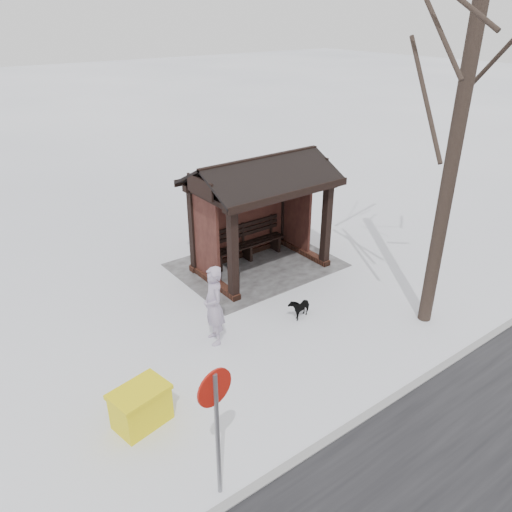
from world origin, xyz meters
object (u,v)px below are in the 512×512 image
(tree_near, at_px, (477,21))
(pedestrian, at_px, (214,306))
(dog, at_px, (300,307))
(bus_shelter, at_px, (257,191))
(grit_bin, at_px, (141,406))
(road_sign, at_px, (216,407))

(tree_near, distance_m, pedestrian, 7.13)
(pedestrian, relative_size, dog, 2.95)
(bus_shelter, height_order, grit_bin, bus_shelter)
(grit_bin, bearing_deg, dog, -179.21)
(dog, bearing_deg, bus_shelter, 149.39)
(bus_shelter, relative_size, tree_near, 0.40)
(bus_shelter, relative_size, road_sign, 1.62)
(bus_shelter, bearing_deg, tree_near, 108.99)
(dog, distance_m, road_sign, 5.06)
(pedestrian, distance_m, road_sign, 3.77)
(pedestrian, xyz_separation_m, grit_bin, (2.26, 1.25, -0.51))
(tree_near, relative_size, road_sign, 4.07)
(bus_shelter, xyz_separation_m, road_sign, (4.72, 5.38, -0.56))
(grit_bin, bearing_deg, road_sign, 88.69)
(road_sign, bearing_deg, pedestrian, -130.01)
(dog, bearing_deg, pedestrian, -114.61)
(pedestrian, distance_m, dog, 2.18)
(bus_shelter, distance_m, pedestrian, 3.79)
(tree_near, relative_size, dog, 15.22)
(pedestrian, bearing_deg, bus_shelter, 142.29)
(dog, bearing_deg, grit_bin, -93.23)
(pedestrian, bearing_deg, grit_bin, -47.43)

